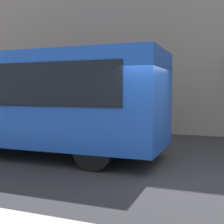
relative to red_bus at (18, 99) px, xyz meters
name	(u,v)px	position (x,y,z in m)	size (l,w,h in m)	color
ground_plane	(178,173)	(-4.99, 0.57, -1.68)	(60.00, 60.00, 0.00)	#2B2B2D
red_bus	(18,99)	(0.00, 0.00, 0.00)	(9.05, 2.54, 3.08)	#1947AD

